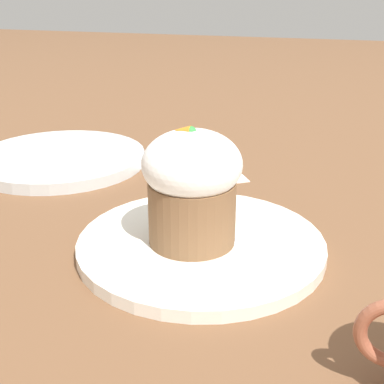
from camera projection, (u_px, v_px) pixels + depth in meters
name	position (u px, v px, depth m)	size (l,w,h in m)	color
ground_plane	(201.00, 250.00, 0.56)	(4.00, 4.00, 0.00)	brown
dessert_plate	(201.00, 245.00, 0.56)	(0.26, 0.26, 0.01)	white
carrot_cake	(192.00, 185.00, 0.53)	(0.10, 0.10, 0.12)	brown
spoon	(214.00, 242.00, 0.54)	(0.13, 0.07, 0.01)	#B7B7BC
side_plate	(60.00, 159.00, 0.81)	(0.26, 0.26, 0.02)	silver
paper_napkin	(192.00, 173.00, 0.77)	(0.17, 0.17, 0.00)	white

